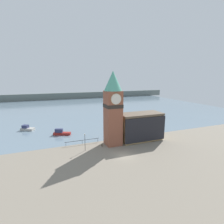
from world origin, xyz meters
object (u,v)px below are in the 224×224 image
at_px(boat_near, 61,133).
at_px(boat_far, 27,128).
at_px(clock_tower, 113,107).
at_px(pier_building, 141,127).
at_px(lamp_post, 85,139).
at_px(mooring_bollard_near, 102,145).

relative_size(boat_near, boat_far, 1.14).
relative_size(clock_tower, pier_building, 1.57).
xyz_separation_m(boat_far, lamp_post, (14.55, -23.56, 2.35)).
xyz_separation_m(pier_building, boat_near, (-20.66, 12.78, -3.21)).
bearing_deg(pier_building, lamp_post, -174.43).
bearing_deg(pier_building, clock_tower, -178.54).
height_order(pier_building, boat_far, pier_building).
bearing_deg(lamp_post, boat_near, 106.72).
bearing_deg(boat_far, clock_tower, -15.93).
bearing_deg(pier_building, boat_near, 148.26).
relative_size(clock_tower, boat_near, 3.57).
bearing_deg(lamp_post, pier_building, 5.57).
distance_m(boat_near, lamp_post, 15.18).
relative_size(clock_tower, lamp_post, 4.44).
xyz_separation_m(pier_building, mooring_bollard_near, (-11.71, -0.49, -3.50)).
xyz_separation_m(clock_tower, pier_building, (8.50, 0.22, -6.26)).
relative_size(clock_tower, mooring_bollard_near, 26.17).
distance_m(boat_near, mooring_bollard_near, 16.01).
bearing_deg(clock_tower, boat_near, 133.10).
height_order(boat_near, mooring_bollard_near, boat_near).
bearing_deg(mooring_bollard_near, clock_tower, 4.93).
height_order(mooring_bollard_near, lamp_post, lamp_post).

